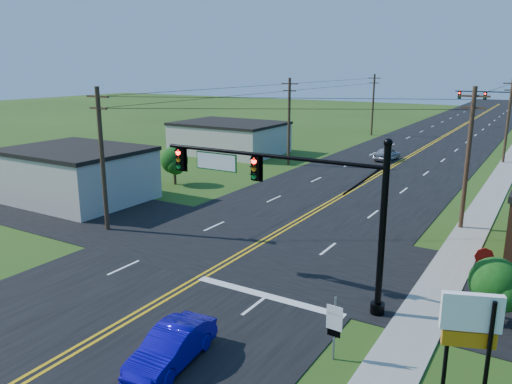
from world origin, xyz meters
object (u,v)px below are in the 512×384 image
Objects in this scene: signal_mast_main at (285,192)px; route_sign at (334,324)px; signal_mast_far at (491,101)px; blue_car at (172,347)px; stop_sign at (484,262)px.

route_sign is at bearing -44.57° from signal_mast_main.
signal_mast_main and signal_mast_far have the same top height.
blue_car is (-0.55, -7.30, -4.08)m from signal_mast_main.
signal_mast_far is (0.10, 72.00, -0.20)m from signal_mast_main.
stop_sign is (8.50, 11.28, 1.04)m from blue_car.
stop_sign is at bearing 67.98° from route_sign.
stop_sign is (3.78, 8.08, 0.30)m from route_sign.
stop_sign is at bearing 26.59° from signal_mast_main.
signal_mast_far is 2.71× the size of blue_car.
blue_car is 1.70× the size of stop_sign.
signal_mast_main is at bearing -90.08° from signal_mast_far.
route_sign is (4.72, 3.19, 0.75)m from blue_car.
stop_sign is at bearing -83.42° from signal_mast_far.
signal_mast_main is at bearing -174.77° from stop_sign.
route_sign is 1.02× the size of stop_sign.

